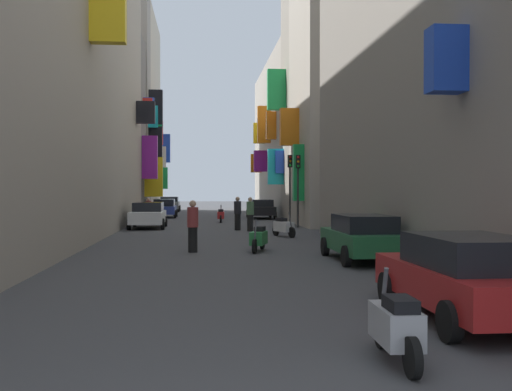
{
  "coord_description": "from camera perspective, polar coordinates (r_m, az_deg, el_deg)",
  "views": [
    {
      "loc": [
        -0.85,
        -2.71,
        2.17
      ],
      "look_at": [
        2.11,
        28.47,
        1.82
      ],
      "focal_mm": 41.38,
      "sensor_mm": 36.0,
      "label": 1
    }
  ],
  "objects": [
    {
      "name": "scooter_green",
      "position": [
        20.51,
        0.27,
        -4.13
      ],
      "size": [
        0.75,
        1.83,
        1.13
      ],
      "color": "#287F3D",
      "rests_on": "ground"
    },
    {
      "name": "building_left_far",
      "position": [
        57.48,
        -12.64,
        7.56
      ],
      "size": [
        7.28,
        12.19,
        18.24
      ],
      "color": "#BCB29E",
      "rests_on": "ground"
    },
    {
      "name": "pedestrian_crossing",
      "position": [
        20.27,
        -6.13,
        -2.98
      ],
      "size": [
        0.41,
        0.41,
        1.78
      ],
      "color": "black",
      "rests_on": "ground"
    },
    {
      "name": "scooter_white",
      "position": [
        26.75,
        2.68,
        -3.02
      ],
      "size": [
        0.84,
        1.81,
        1.13
      ],
      "color": "silver",
      "rests_on": "ground"
    },
    {
      "name": "parked_car_green",
      "position": [
        18.07,
        10.24,
        -3.92
      ],
      "size": [
        1.84,
        4.22,
        1.39
      ],
      "color": "#236638",
      "rests_on": "ground"
    },
    {
      "name": "parked_car_red",
      "position": [
        10.4,
        19.7,
        -7.27
      ],
      "size": [
        1.93,
        4.24,
        1.41
      ],
      "color": "#B21E1E",
      "rests_on": "ground"
    },
    {
      "name": "pedestrian_near_right",
      "position": [
        40.21,
        -10.35,
        -1.36
      ],
      "size": [
        0.49,
        0.49,
        1.56
      ],
      "color": "black",
      "rests_on": "ground"
    },
    {
      "name": "parked_car_black",
      "position": [
        43.12,
        0.49,
        -1.26
      ],
      "size": [
        1.9,
        4.49,
        1.39
      ],
      "color": "black",
      "rests_on": "ground"
    },
    {
      "name": "traffic_light_far_corner",
      "position": [
        35.94,
        3.3,
        1.78
      ],
      "size": [
        0.26,
        0.34,
        4.23
      ],
      "color": "#2D2D2D",
      "rests_on": "ground"
    },
    {
      "name": "parked_car_blue",
      "position": [
        45.2,
        -8.85,
        -1.18
      ],
      "size": [
        1.87,
        3.96,
        1.39
      ],
      "color": "navy",
      "rests_on": "ground"
    },
    {
      "name": "traffic_light_near_corner",
      "position": [
        33.19,
        4.07,
        1.7
      ],
      "size": [
        0.26,
        0.34,
        4.07
      ],
      "color": "#2D2D2D",
      "rests_on": "ground"
    },
    {
      "name": "building_left_mid_a",
      "position": [
        44.83,
        -14.57,
        6.26
      ],
      "size": [
        7.35,
        3.63,
        13.23
      ],
      "color": "slate",
      "rests_on": "ground"
    },
    {
      "name": "parked_car_white",
      "position": [
        33.09,
        -10.38,
        -1.82
      ],
      "size": [
        1.94,
        4.15,
        1.42
      ],
      "color": "white",
      "rests_on": "ground"
    },
    {
      "name": "building_right_mid_c",
      "position": [
        42.28,
        6.86,
        11.95
      ],
      "size": [
        7.25,
        3.92,
        21.0
      ],
      "color": "#9E9384",
      "rests_on": "ground"
    },
    {
      "name": "scooter_red",
      "position": [
        38.36,
        -3.41,
        -1.91
      ],
      "size": [
        0.5,
        1.93,
        1.13
      ],
      "color": "red",
      "rests_on": "ground"
    },
    {
      "name": "scooter_silver",
      "position": [
        7.73,
        13.38,
        -12.14
      ],
      "size": [
        0.48,
        1.78,
        1.13
      ],
      "color": "#ADADB2",
      "rests_on": "ground"
    },
    {
      "name": "building_right_far",
      "position": [
        53.51,
        4.11,
        5.45
      ],
      "size": [
        7.21,
        20.24,
        13.31
      ],
      "color": "#B2A899",
      "rests_on": "ground"
    },
    {
      "name": "building_left_mid_c",
      "position": [
        49.99,
        -13.72,
        9.4
      ],
      "size": [
        7.11,
        3.24,
        19.66
      ],
      "color": "gray",
      "rests_on": "ground"
    },
    {
      "name": "building_right_mid_b",
      "position": [
        36.55,
        8.83,
        11.37
      ],
      "size": [
        7.1,
        7.48,
        17.98
      ],
      "color": "#B2A899",
      "rests_on": "ground"
    },
    {
      "name": "ground_plane",
      "position": [
        32.79,
        -3.94,
        -3.15
      ],
      "size": [
        140.0,
        140.0,
        0.0
      ],
      "primitive_type": "plane",
      "color": "#424244"
    },
    {
      "name": "pedestrian_mid_street",
      "position": [
        30.1,
        -0.56,
        -1.82
      ],
      "size": [
        0.46,
        0.46,
        1.75
      ],
      "color": "black",
      "rests_on": "ground"
    },
    {
      "name": "pedestrian_near_left",
      "position": [
        30.92,
        -1.79,
        -1.75
      ],
      "size": [
        0.51,
        0.51,
        1.76
      ],
      "color": "black",
      "rests_on": "ground"
    },
    {
      "name": "parked_car_grey",
      "position": [
        56.64,
        -8.36,
        -0.8
      ],
      "size": [
        2.0,
        4.0,
        1.41
      ],
      "color": "slate",
      "rests_on": "ground"
    }
  ]
}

